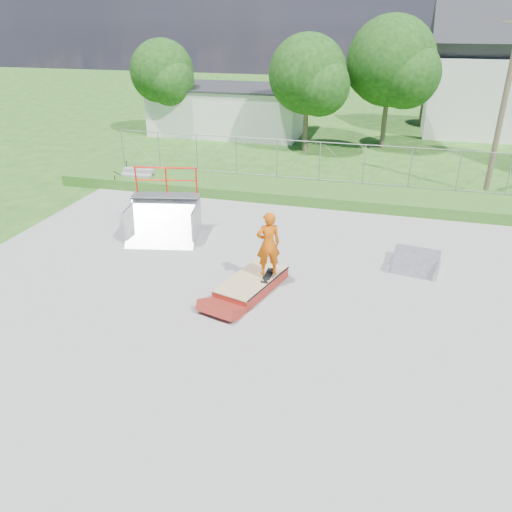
{
  "coord_description": "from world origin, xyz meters",
  "views": [
    {
      "loc": [
        3.09,
        -11.89,
        7.38
      ],
      "look_at": [
        -0.34,
        0.7,
        1.1
      ],
      "focal_mm": 35.0,
      "sensor_mm": 36.0,
      "label": 1
    }
  ],
  "objects": [
    {
      "name": "ground",
      "position": [
        0.0,
        0.0,
        0.0
      ],
      "size": [
        120.0,
        120.0,
        0.0
      ],
      "primitive_type": "plane",
      "color": "#235117",
      "rests_on": "ground"
    },
    {
      "name": "concrete_pad",
      "position": [
        0.0,
        0.0,
        0.02
      ],
      "size": [
        20.0,
        16.0,
        0.04
      ],
      "primitive_type": "cube",
      "color": "gray",
      "rests_on": "ground"
    },
    {
      "name": "grass_berm",
      "position": [
        0.0,
        9.5,
        0.25
      ],
      "size": [
        24.0,
        3.0,
        0.5
      ],
      "primitive_type": "cube",
      "color": "#235117",
      "rests_on": "ground"
    },
    {
      "name": "grind_box",
      "position": [
        -0.46,
        0.65,
        0.18
      ],
      "size": [
        1.81,
        2.69,
        0.37
      ],
      "rotation": [
        0.0,
        0.0,
        -0.27
      ],
      "color": "maroon",
      "rests_on": "concrete_pad"
    },
    {
      "name": "quarter_pipe",
      "position": [
        -4.56,
        3.38,
        1.22
      ],
      "size": [
        2.81,
        2.52,
        2.43
      ],
      "primitive_type": null,
      "rotation": [
        0.0,
        0.0,
        0.21
      ],
      "color": "gray",
      "rests_on": "concrete_pad"
    },
    {
      "name": "flat_bank_ramp",
      "position": [
        4.23,
        3.32,
        0.22
      ],
      "size": [
        1.67,
        1.75,
        0.44
      ],
      "primitive_type": null,
      "rotation": [
        0.0,
        0.0,
        -0.16
      ],
      "color": "gray",
      "rests_on": "concrete_pad"
    },
    {
      "name": "skateboard",
      "position": [
        -0.02,
        0.85,
        0.41
      ],
      "size": [
        0.27,
        0.81,
        0.13
      ],
      "primitive_type": "cube",
      "rotation": [
        0.14,
        0.0,
        -0.06
      ],
      "color": "black",
      "rests_on": "grind_box"
    },
    {
      "name": "skater",
      "position": [
        -0.02,
        0.85,
        1.38
      ],
      "size": [
        0.84,
        0.73,
        1.94
      ],
      "primitive_type": "imported",
      "rotation": [
        0.0,
        0.0,
        3.61
      ],
      "color": "#C54F07",
      "rests_on": "grind_box"
    },
    {
      "name": "concrete_stairs",
      "position": [
        -8.5,
        8.7,
        0.4
      ],
      "size": [
        1.5,
        1.6,
        0.8
      ],
      "primitive_type": null,
      "color": "gray",
      "rests_on": "ground"
    },
    {
      "name": "chain_link_fence",
      "position": [
        0.0,
        10.5,
        1.4
      ],
      "size": [
        20.0,
        0.06,
        1.8
      ],
      "primitive_type": null,
      "color": "gray",
      "rests_on": "grass_berm"
    },
    {
      "name": "utility_building_flat",
      "position": [
        -8.0,
        22.0,
        1.5
      ],
      "size": [
        10.0,
        6.0,
        3.0
      ],
      "primitive_type": "cube",
      "color": "silver",
      "rests_on": "ground"
    },
    {
      "name": "gable_house",
      "position": [
        9.0,
        26.0,
        3.84
      ],
      "size": [
        8.4,
        6.08,
        8.94
      ],
      "color": "silver",
      "rests_on": "ground"
    },
    {
      "name": "utility_pole",
      "position": [
        7.5,
        12.0,
        4.0
      ],
      "size": [
        0.24,
        0.24,
        8.0
      ],
      "primitive_type": "cylinder",
      "color": "brown",
      "rests_on": "ground"
    },
    {
      "name": "tree_left_near",
      "position": [
        -1.75,
        17.83,
        4.24
      ],
      "size": [
        4.76,
        4.48,
        6.65
      ],
      "color": "brown",
      "rests_on": "ground"
    },
    {
      "name": "tree_center",
      "position": [
        2.78,
        19.81,
        4.85
      ],
      "size": [
        5.44,
        5.12,
        7.6
      ],
      "color": "brown",
      "rests_on": "ground"
    },
    {
      "name": "tree_left_far",
      "position": [
        -11.77,
        19.85,
        3.94
      ],
      "size": [
        4.42,
        4.16,
        6.18
      ],
      "color": "brown",
      "rests_on": "ground"
    },
    {
      "name": "tree_back_mid",
      "position": [
        5.21,
        27.86,
        3.63
      ],
      "size": [
        4.08,
        3.84,
        5.7
      ],
      "color": "brown",
      "rests_on": "ground"
    }
  ]
}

